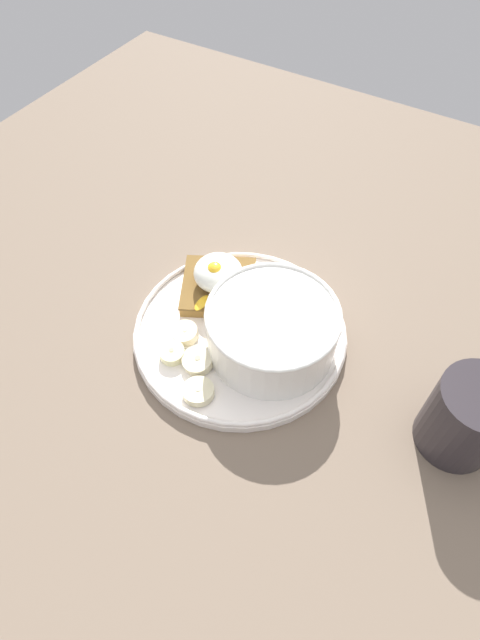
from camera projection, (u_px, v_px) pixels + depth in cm
name	position (u px, v px, depth cm)	size (l,w,h in cm)	color
ground_plane	(240.00, 340.00, 60.91)	(120.00, 120.00, 2.00)	#705F4E
plate	(240.00, 331.00, 59.47)	(25.35, 25.35, 1.60)	white
oatmeal_bowl	(274.00, 326.00, 55.63)	(14.89, 14.89, 6.28)	white
toast_slice	(219.00, 286.00, 62.30)	(12.15, 12.15, 1.64)	brown
poached_egg	(218.00, 273.00, 60.22)	(8.65, 5.96, 3.81)	white
banana_slice_front	(198.00, 361.00, 55.92)	(4.83, 4.78, 1.57)	beige
banana_slice_left	(172.00, 353.00, 56.56)	(4.03, 4.00, 1.40)	beige
banana_slice_back	(198.00, 391.00, 53.73)	(4.96, 4.96, 1.19)	beige
banana_slice_right	(185.00, 333.00, 58.17)	(4.06, 3.99, 1.56)	#F7E6C0
coffee_mug	(468.00, 416.00, 48.46)	(7.87, 7.87, 9.27)	#2B262A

